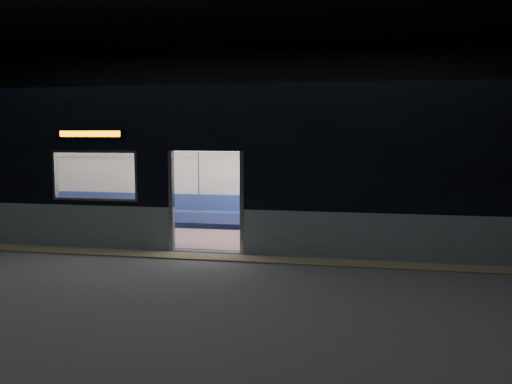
% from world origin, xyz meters
% --- Properties ---
extents(station_floor, '(24.00, 14.00, 0.01)m').
position_xyz_m(station_floor, '(0.00, 0.00, -0.01)').
color(station_floor, '#47494C').
rests_on(station_floor, ground).
extents(station_envelope, '(24.00, 14.00, 5.00)m').
position_xyz_m(station_envelope, '(0.00, 0.00, 3.66)').
color(station_envelope, black).
rests_on(station_envelope, station_floor).
extents(tactile_strip, '(22.80, 0.50, 0.03)m').
position_xyz_m(tactile_strip, '(0.00, 0.55, 0.01)').
color(tactile_strip, '#8C7F59').
rests_on(tactile_strip, station_floor).
extents(metro_car, '(18.00, 3.04, 3.35)m').
position_xyz_m(metro_car, '(-0.00, 2.54, 1.85)').
color(metro_car, '#8A9BA4').
rests_on(metro_car, station_floor).
extents(passenger, '(0.40, 0.67, 1.33)m').
position_xyz_m(passenger, '(4.80, 3.55, 0.78)').
color(passenger, black).
rests_on(passenger, metro_car).
extents(handbag, '(0.32, 0.29, 0.13)m').
position_xyz_m(handbag, '(4.82, 3.33, 0.67)').
color(handbag, black).
rests_on(handbag, passenger).
extents(transit_map, '(0.93, 0.03, 0.60)m').
position_xyz_m(transit_map, '(5.00, 3.85, 1.45)').
color(transit_map, white).
rests_on(transit_map, metro_car).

